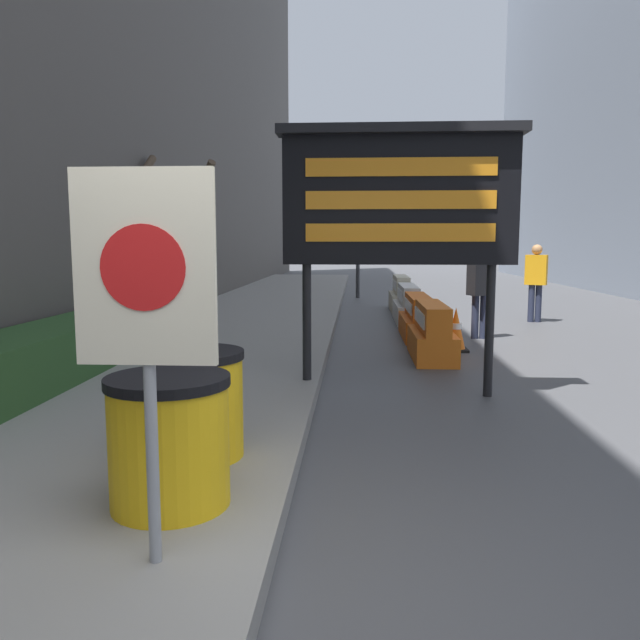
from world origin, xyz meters
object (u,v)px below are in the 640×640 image
Objects in this scene: jersey_barrier_orange_far at (418,319)px; pedestrian_passerby at (480,285)px; warning_sign at (146,294)px; traffic_cone_near at (456,330)px; jersey_barrier_cream at (401,295)px; traffic_light_near_curb at (358,210)px; message_board at (400,198)px; jersey_barrier_orange_near at (432,334)px; barrel_drum_foreground at (169,440)px; jersey_barrier_white at (408,306)px; barrel_drum_middle at (194,403)px; pedestrian_worker at (536,276)px.

pedestrian_passerby is at bearing -3.32° from jersey_barrier_orange_far.
warning_sign is 2.71× the size of traffic_cone_near.
warning_sign is 13.25m from jersey_barrier_cream.
traffic_cone_near is 9.96m from traffic_light_near_curb.
jersey_barrier_orange_far is at bearing -90.00° from jersey_barrier_cream.
message_board is 4.25× the size of traffic_cone_near.
message_board is at bearing -105.97° from jersey_barrier_orange_near.
message_board is at bearing -98.59° from jersey_barrier_orange_far.
warning_sign is at bearing -79.80° from barrel_drum_foreground.
jersey_barrier_white is 1.21× the size of pedestrian_passerby.
barrel_drum_middle is 0.48× the size of pedestrian_passerby.
jersey_barrier_orange_far is 1.16× the size of pedestrian_passerby.
jersey_barrier_orange_near is (2.09, 6.42, -1.11)m from warning_sign.
jersey_barrier_orange_far is (2.09, 8.48, -1.14)m from warning_sign.
warning_sign reaches higher than jersey_barrier_orange_far.
pedestrian_worker reaches higher than jersey_barrier_orange_near.
pedestrian_passerby is at bearing -65.60° from jersey_barrier_white.
jersey_barrier_orange_far is at bearing 74.18° from barrel_drum_foreground.
jersey_barrier_orange_near is 0.99× the size of pedestrian_worker.
jersey_barrier_orange_far is at bearing -90.00° from jersey_barrier_white.
barrel_drum_middle is 0.47× the size of jersey_barrier_orange_near.
pedestrian_passerby is at bearing -76.89° from jersey_barrier_cream.
pedestrian_passerby reaches higher than jersey_barrier_cream.
message_board is 1.63× the size of jersey_barrier_cream.
barrel_drum_foreground is 0.21× the size of traffic_light_near_curb.
jersey_barrier_white reaches higher than traffic_cone_near.
message_board is 6.95m from jersey_barrier_white.
jersey_barrier_orange_near is 10.53m from traffic_light_near_curb.
barrel_drum_middle is at bearing -103.85° from jersey_barrier_white.
warning_sign is at bearing -100.95° from jersey_barrier_white.
barrel_drum_foreground is at bearing -85.03° from barrel_drum_middle.
jersey_barrier_orange_far is 1.24m from pedestrian_passerby.
message_board is 1.77× the size of pedestrian_worker.
traffic_cone_near is at bearing 67.39° from barrel_drum_foreground.
jersey_barrier_orange_far is 1.47m from traffic_cone_near.
jersey_barrier_cream is (2.28, 11.51, -0.17)m from barrel_drum_middle.
pedestrian_worker reaches higher than traffic_cone_near.
message_board is at bearing -110.60° from traffic_cone_near.
pedestrian_worker reaches higher than jersey_barrier_cream.
barrel_drum_foreground is at bearing -111.06° from jersey_barrier_orange_near.
pedestrian_worker is (3.40, 6.77, -1.20)m from message_board.
jersey_barrier_white is at bearing -90.00° from jersey_barrier_cream.
warning_sign is 0.96× the size of jersey_barrier_white.
jersey_barrier_white is at bearing 76.15° from barrel_drum_middle.
traffic_light_near_curb is at bearing -32.57° from pedestrian_worker.
jersey_barrier_cream is at bearing 78.78° from barrel_drum_middle.
jersey_barrier_cream is at bearing -73.05° from traffic_light_near_curb.
pedestrian_worker reaches higher than barrel_drum_middle.
jersey_barrier_orange_near is at bearing -90.00° from jersey_barrier_cream.
barrel_drum_foreground is 0.26× the size of message_board.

